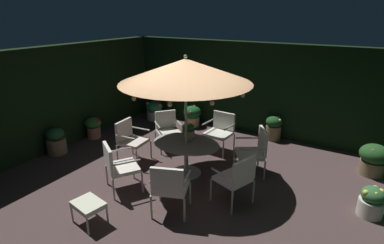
# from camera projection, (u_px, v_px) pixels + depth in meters

# --- Properties ---
(ground_plane) EXTENTS (7.97, 7.21, 0.02)m
(ground_plane) POSITION_uv_depth(u_px,v_px,m) (186.00, 182.00, 6.29)
(ground_plane) COLOR #453433
(hedge_backdrop_rear) EXTENTS (7.97, 0.30, 2.55)m
(hedge_backdrop_rear) POSITION_uv_depth(u_px,v_px,m) (250.00, 88.00, 8.64)
(hedge_backdrop_rear) COLOR black
(hedge_backdrop_rear) RESTS_ON ground_plane
(hedge_backdrop_left) EXTENTS (0.30, 7.21, 2.55)m
(hedge_backdrop_left) POSITION_uv_depth(u_px,v_px,m) (58.00, 97.00, 7.70)
(hedge_backdrop_left) COLOR black
(hedge_backdrop_left) RESTS_ON ground_plane
(patio_dining_table) EXTENTS (1.47, 1.12, 0.73)m
(patio_dining_table) POSITION_uv_depth(u_px,v_px,m) (186.00, 150.00, 6.43)
(patio_dining_table) COLOR #B7B0AB
(patio_dining_table) RESTS_ON ground_plane
(patio_umbrella) EXTENTS (2.62, 2.62, 2.55)m
(patio_umbrella) POSITION_uv_depth(u_px,v_px,m) (186.00, 71.00, 5.85)
(patio_umbrella) COLOR #B4B5AA
(patio_umbrella) RESTS_ON ground_plane
(centerpiece_planter) EXTENTS (0.28, 0.28, 0.39)m
(centerpiece_planter) POSITION_uv_depth(u_px,v_px,m) (188.00, 130.00, 6.44)
(centerpiece_planter) COLOR tan
(centerpiece_planter) RESTS_ON patio_dining_table
(patio_chair_north) EXTENTS (0.81, 0.82, 1.01)m
(patio_chair_north) POSITION_uv_depth(u_px,v_px,m) (255.00, 149.00, 6.44)
(patio_chair_north) COLOR #BBAEA5
(patio_chair_north) RESTS_ON ground_plane
(patio_chair_northeast) EXTENTS (0.69, 0.63, 0.96)m
(patio_chair_northeast) POSITION_uv_depth(u_px,v_px,m) (220.00, 129.00, 7.54)
(patio_chair_northeast) COLOR #B3B5AB
(patio_chair_northeast) RESTS_ON ground_plane
(patio_chair_east) EXTENTS (0.79, 0.80, 0.95)m
(patio_chair_east) POSITION_uv_depth(u_px,v_px,m) (167.00, 127.00, 7.70)
(patio_chair_east) COLOR #B2B2A4
(patio_chair_east) RESTS_ON ground_plane
(patio_chair_southeast) EXTENTS (0.63, 0.66, 0.97)m
(patio_chair_southeast) POSITION_uv_depth(u_px,v_px,m) (130.00, 137.00, 7.01)
(patio_chair_southeast) COLOR #B3B4A6
(patio_chair_southeast) RESTS_ON ground_plane
(patio_chair_south) EXTENTS (0.84, 0.83, 0.97)m
(patio_chair_south) POSITION_uv_depth(u_px,v_px,m) (118.00, 164.00, 5.81)
(patio_chair_south) COLOR #BBAEA8
(patio_chair_south) RESTS_ON ground_plane
(patio_chair_southwest) EXTENTS (0.76, 0.74, 0.98)m
(patio_chair_southwest) POSITION_uv_depth(u_px,v_px,m) (170.00, 185.00, 5.07)
(patio_chair_southwest) COLOR #BBB7A6
(patio_chair_southwest) RESTS_ON ground_plane
(patio_chair_west) EXTENTS (0.73, 0.75, 0.96)m
(patio_chair_west) POSITION_uv_depth(u_px,v_px,m) (237.00, 176.00, 5.37)
(patio_chair_west) COLOR #B2B3AB
(patio_chair_west) RESTS_ON ground_plane
(ottoman_footrest) EXTENTS (0.58, 0.48, 0.40)m
(ottoman_footrest) POSITION_uv_depth(u_px,v_px,m) (88.00, 205.00, 4.94)
(ottoman_footrest) COLOR #B3AEAB
(ottoman_footrest) RESTS_ON ground_plane
(potted_plant_right_far) EXTENTS (0.41, 0.41, 0.54)m
(potted_plant_right_far) POSITION_uv_depth(u_px,v_px,m) (372.00, 201.00, 5.16)
(potted_plant_right_far) COLOR beige
(potted_plant_right_far) RESTS_ON ground_plane
(potted_plant_right_near) EXTENTS (0.53, 0.53, 0.62)m
(potted_plant_right_near) POSITION_uv_depth(u_px,v_px,m) (192.00, 115.00, 9.28)
(potted_plant_right_near) COLOR tan
(potted_plant_right_near) RESTS_ON ground_plane
(potted_plant_back_right) EXTENTS (0.45, 0.44, 0.59)m
(potted_plant_back_right) POSITION_uv_depth(u_px,v_px,m) (93.00, 127.00, 8.39)
(potted_plant_back_right) COLOR #A76C4F
(potted_plant_back_right) RESTS_ON ground_plane
(potted_plant_back_center) EXTENTS (0.46, 0.46, 0.66)m
(potted_plant_back_center) POSITION_uv_depth(u_px,v_px,m) (56.00, 141.00, 7.45)
(potted_plant_back_center) COLOR olive
(potted_plant_back_center) RESTS_ON ground_plane
(potted_plant_back_left) EXTENTS (0.44, 0.44, 0.66)m
(potted_plant_back_left) POSITION_uv_depth(u_px,v_px,m) (274.00, 127.00, 8.29)
(potted_plant_back_left) COLOR #7C6748
(potted_plant_back_left) RESTS_ON ground_plane
(potted_plant_left_far) EXTENTS (0.59, 0.59, 0.68)m
(potted_plant_left_far) POSITION_uv_depth(u_px,v_px,m) (374.00, 159.00, 6.47)
(potted_plant_left_far) COLOR olive
(potted_plant_left_far) RESTS_ON ground_plane
(potted_plant_front_corner) EXTENTS (0.54, 0.53, 0.62)m
(potted_plant_front_corner) POSITION_uv_depth(u_px,v_px,m) (154.00, 110.00, 9.87)
(potted_plant_front_corner) COLOR beige
(potted_plant_front_corner) RESTS_ON ground_plane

